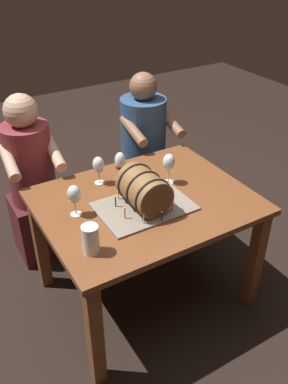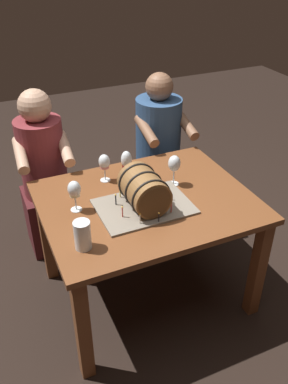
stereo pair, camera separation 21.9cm
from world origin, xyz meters
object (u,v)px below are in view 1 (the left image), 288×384
object	(u,v)px
wine_glass_rose	(98,165)
person_seated_left	(34,188)
barrel_cake	(144,192)
person_seated_right	(143,156)
wine_glass_red	(120,162)
beer_pint	(91,241)
wine_glass_empty	(169,163)
wine_glass_white	(74,195)
dining_table	(145,215)

from	to	relation	value
wine_glass_rose	person_seated_left	world-z (taller)	person_seated_left
barrel_cake	person_seated_right	xyz separation A→B (m)	(0.48, 0.81, -0.28)
wine_glass_red	beer_pint	bearing A→B (deg)	-129.80
barrel_cake	wine_glass_empty	world-z (taller)	barrel_cake
person_seated_left	person_seated_right	xyz separation A→B (m)	(0.86, 0.00, 0.01)
beer_pint	person_seated_right	distance (m)	1.35
wine_glass_empty	wine_glass_white	distance (m)	0.60
wine_glass_rose	person_seated_left	distance (m)	0.62
barrel_cake	wine_glass_empty	xyz separation A→B (m)	(0.26, 0.15, 0.03)
wine_glass_white	person_seated_left	world-z (taller)	person_seated_left
beer_pint	person_seated_left	world-z (taller)	person_seated_left
barrel_cake	beer_pint	bearing A→B (deg)	-154.81
beer_pint	person_seated_left	bearing A→B (deg)	89.10
wine_glass_empty	wine_glass_red	world-z (taller)	wine_glass_empty
person_seated_right	wine_glass_white	bearing A→B (deg)	-140.35
dining_table	person_seated_left	size ratio (longest dim) A/B	0.99
wine_glass_empty	person_seated_right	bearing A→B (deg)	71.76
wine_glass_empty	beer_pint	world-z (taller)	wine_glass_empty
dining_table	person_seated_right	bearing A→B (deg)	59.94
dining_table	person_seated_right	world-z (taller)	person_seated_right
barrel_cake	wine_glass_red	size ratio (longest dim) A/B	2.78
wine_glass_empty	person_seated_right	distance (m)	0.76
dining_table	barrel_cake	xyz separation A→B (m)	(-0.05, -0.07, 0.21)
wine_glass_rose	barrel_cake	bearing A→B (deg)	-74.66
barrel_cake	wine_glass_white	distance (m)	0.37
wine_glass_red	person_seated_left	distance (m)	0.70
wine_glass_red	person_seated_right	xyz separation A→B (m)	(0.44, 0.48, -0.30)
wine_glass_red	person_seated_right	distance (m)	0.72
wine_glass_white	wine_glass_rose	bearing A→B (deg)	42.92
beer_pint	dining_table	bearing A→B (deg)	29.61
beer_pint	person_seated_left	distance (m)	1.03
wine_glass_red	wine_glass_white	bearing A→B (deg)	-151.85
wine_glass_white	person_seated_right	world-z (taller)	person_seated_right
wine_glass_rose	person_seated_right	xyz separation A→B (m)	(0.57, 0.45, -0.30)
person_seated_right	wine_glass_red	bearing A→B (deg)	-132.88
person_seated_right	wine_glass_empty	bearing A→B (deg)	-108.24
wine_glass_rose	wine_glass_white	bearing A→B (deg)	-137.08
wine_glass_red	beer_pint	size ratio (longest dim) A/B	1.23
person_seated_right	wine_glass_rose	bearing A→B (deg)	-141.87
barrel_cake	person_seated_right	world-z (taller)	person_seated_right
dining_table	person_seated_left	xyz separation A→B (m)	(-0.43, 0.74, -0.08)
barrel_cake	wine_glass_rose	distance (m)	0.37
wine_glass_empty	person_seated_left	xyz separation A→B (m)	(-0.64, 0.65, -0.32)
dining_table	wine_glass_red	bearing A→B (deg)	93.19
barrel_cake	wine_glass_red	bearing A→B (deg)	84.56
dining_table	wine_glass_red	world-z (taller)	wine_glass_red
person_seated_right	dining_table	bearing A→B (deg)	-120.06
wine_glass_white	beer_pint	xyz separation A→B (m)	(-0.05, -0.32, -0.06)
barrel_cake	wine_glass_empty	bearing A→B (deg)	30.32
wine_glass_empty	wine_glass_white	bearing A→B (deg)	-177.73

